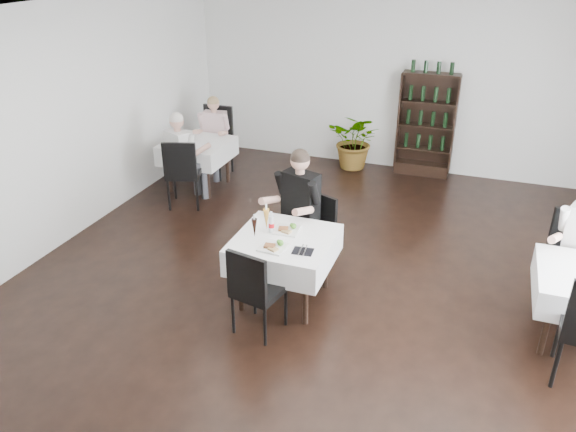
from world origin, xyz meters
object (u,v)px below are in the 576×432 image
(main_table, at_px, (284,250))
(potted_tree, at_px, (356,141))
(wine_shelf, at_px, (426,126))
(diner_main, at_px, (296,203))

(main_table, relative_size, potted_tree, 1.03)
(wine_shelf, height_order, diner_main, wine_shelf)
(main_table, height_order, potted_tree, potted_tree)
(potted_tree, relative_size, diner_main, 0.66)
(wine_shelf, distance_m, main_table, 4.41)
(wine_shelf, relative_size, potted_tree, 1.75)
(wine_shelf, bearing_deg, main_table, -101.78)
(wine_shelf, xyz_separation_m, potted_tree, (-1.14, -0.11, -0.35))
(potted_tree, height_order, diner_main, diner_main)
(main_table, height_order, diner_main, diner_main)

